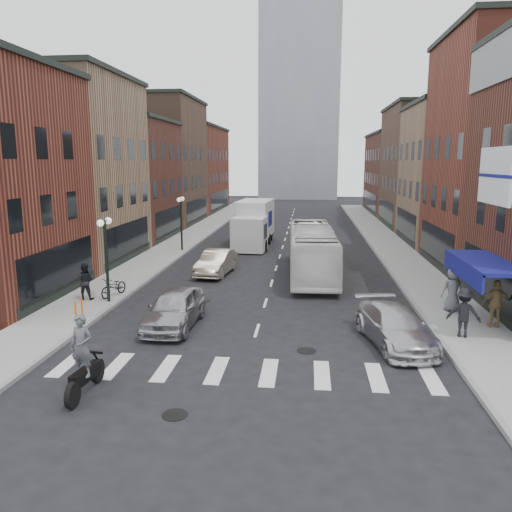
{
  "coord_description": "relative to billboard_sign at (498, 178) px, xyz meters",
  "views": [
    {
      "loc": [
        1.96,
        -18.06,
        6.7
      ],
      "look_at": [
        -0.47,
        5.11,
        2.27
      ],
      "focal_mm": 35.0,
      "sensor_mm": 36.0,
      "label": 1
    }
  ],
  "objects": [
    {
      "name": "ped_right_a",
      "position": [
        -0.7,
        0.23,
        -5.04
      ],
      "size": [
        1.34,
        0.93,
        1.88
      ],
      "primitive_type": "imported",
      "rotation": [
        0.0,
        0.0,
        2.85
      ],
      "color": "black",
      "rests_on": "sidewalk_right"
    },
    {
      "name": "box_truck",
      "position": [
        -10.96,
        20.83,
        -4.37
      ],
      "size": [
        2.85,
        8.34,
        3.57
      ],
      "rotation": [
        0.0,
        0.0,
        -0.06
      ],
      "color": "silver",
      "rests_on": "ground"
    },
    {
      "name": "distant_tower",
      "position": [
        -8.59,
        77.5,
        18.87
      ],
      "size": [
        14.0,
        14.0,
        50.0
      ],
      "primitive_type": "cube",
      "color": "#9399A0",
      "rests_on": "ground"
    },
    {
      "name": "ped_right_c",
      "position": [
        -0.2,
        3.61,
        -5.0
      ],
      "size": [
        1.09,
        0.85,
        1.96
      ],
      "primitive_type": "imported",
      "rotation": [
        0.0,
        0.0,
        3.41
      ],
      "color": "#5A5D61",
      "rests_on": "sidewalk_right"
    },
    {
      "name": "parked_bicycle",
      "position": [
        -16.09,
        4.43,
        -5.51
      ],
      "size": [
        1.13,
        1.92,
        0.95
      ],
      "primitive_type": "imported",
      "rotation": [
        0.0,
        0.0,
        -0.29
      ],
      "color": "black",
      "rests_on": "sidewalk_left"
    },
    {
      "name": "crosswalk_stripes",
      "position": [
        -8.59,
        -3.5,
        -6.13
      ],
      "size": [
        12.0,
        2.2,
        0.01
      ],
      "primitive_type": "cube",
      "color": "silver",
      "rests_on": "ground"
    },
    {
      "name": "ped_right_b",
      "position": [
        0.92,
        1.53,
        -5.02
      ],
      "size": [
        1.19,
        0.68,
        1.93
      ],
      "primitive_type": "imported",
      "rotation": [
        0.0,
        0.0,
        3.24
      ],
      "color": "olive",
      "rests_on": "sidewalk_right"
    },
    {
      "name": "bldg_right_far_b",
      "position": [
        6.41,
        48.5,
        -0.98
      ],
      "size": [
        10.3,
        16.2,
        10.3
      ],
      "color": "#4F271C",
      "rests_on": "ground"
    },
    {
      "name": "billboard_sign",
      "position": [
        0.0,
        0.0,
        0.0
      ],
      "size": [
        1.52,
        3.0,
        3.7
      ],
      "color": "black",
      "rests_on": "ground"
    },
    {
      "name": "curb_right",
      "position": [
        -1.59,
        21.5,
        -6.13
      ],
      "size": [
        0.2,
        74.0,
        0.16
      ],
      "primitive_type": "cube",
      "color": "gray",
      "rests_on": "ground"
    },
    {
      "name": "streetlamp_far",
      "position": [
        -15.99,
        17.5,
        -3.22
      ],
      "size": [
        0.32,
        1.22,
        4.11
      ],
      "color": "black",
      "rests_on": "ground"
    },
    {
      "name": "sidewalk_left",
      "position": [
        -17.09,
        21.5,
        -6.06
      ],
      "size": [
        3.0,
        74.0,
        0.15
      ],
      "primitive_type": "cube",
      "color": "gray",
      "rests_on": "ground"
    },
    {
      "name": "ground",
      "position": [
        -8.59,
        -0.5,
        -6.13
      ],
      "size": [
        160.0,
        160.0,
        0.0
      ],
      "primitive_type": "plane",
      "color": "black",
      "rests_on": "ground"
    },
    {
      "name": "motorcycle_rider",
      "position": [
        -12.99,
        -5.62,
        -4.99
      ],
      "size": [
        0.71,
        2.39,
        2.44
      ],
      "rotation": [
        0.0,
        0.0,
        -0.11
      ],
      "color": "black",
      "rests_on": "ground"
    },
    {
      "name": "curb_left",
      "position": [
        -15.59,
        21.5,
        -6.13
      ],
      "size": [
        0.2,
        74.0,
        0.16
      ],
      "primitive_type": "cube",
      "color": "gray",
      "rests_on": "ground"
    },
    {
      "name": "bldg_left_mid_b",
      "position": [
        -23.58,
        23.5,
        -0.98
      ],
      "size": [
        10.3,
        10.2,
        10.3
      ],
      "color": "#4F271C",
      "rests_on": "ground"
    },
    {
      "name": "awning_blue",
      "position": [
        0.34,
        2.0,
        -3.5
      ],
      "size": [
        1.8,
        5.0,
        0.78
      ],
      "color": "navy",
      "rests_on": "ground"
    },
    {
      "name": "bike_rack",
      "position": [
        -16.19,
        0.8,
        -5.58
      ],
      "size": [
        0.08,
        0.68,
        0.8
      ],
      "color": "#D8590C",
      "rests_on": "sidewalk_left"
    },
    {
      "name": "bldg_left_far_a",
      "position": [
        -23.58,
        34.5,
        0.52
      ],
      "size": [
        10.3,
        12.2,
        13.3
      ],
      "color": "#503928",
      "rests_on": "ground"
    },
    {
      "name": "curb_car",
      "position": [
        -3.35,
        -0.5,
        -5.44
      ],
      "size": [
        2.9,
        5.06,
        1.38
      ],
      "primitive_type": "imported",
      "rotation": [
        0.0,
        0.0,
        0.21
      ],
      "color": "silver",
      "rests_on": "ground"
    },
    {
      "name": "streetlamp_near",
      "position": [
        -15.99,
        3.5,
        -3.22
      ],
      "size": [
        0.32,
        1.22,
        4.11
      ],
      "color": "black",
      "rests_on": "ground"
    },
    {
      "name": "transit_bus",
      "position": [
        -6.36,
        10.64,
        -4.63
      ],
      "size": [
        2.93,
        10.86,
        3.0
      ],
      "primitive_type": "imported",
      "rotation": [
        0.0,
        0.0,
        0.04
      ],
      "color": "white",
      "rests_on": "ground"
    },
    {
      "name": "ped_left_solo",
      "position": [
        -17.24,
        3.74,
        -5.09
      ],
      "size": [
        0.89,
        0.55,
        1.79
      ],
      "primitive_type": "imported",
      "rotation": [
        0.0,
        0.0,
        3.19
      ],
      "color": "black",
      "rests_on": "sidewalk_left"
    },
    {
      "name": "bldg_left_mid_a",
      "position": [
        -23.58,
        13.5,
        0.02
      ],
      "size": [
        10.3,
        10.2,
        12.3
      ],
      "color": "#86664A",
      "rests_on": "ground"
    },
    {
      "name": "sedan_left_far",
      "position": [
        -12.05,
        10.35,
        -5.4
      ],
      "size": [
        2.04,
        4.57,
        1.46
      ],
      "primitive_type": "imported",
      "rotation": [
        0.0,
        0.0,
        -0.12
      ],
      "color": "#BEB19A",
      "rests_on": "ground"
    },
    {
      "name": "bldg_right_far_a",
      "position": [
        6.41,
        34.5,
        0.02
      ],
      "size": [
        10.3,
        12.2,
        12.3
      ],
      "color": "#503928",
      "rests_on": "ground"
    },
    {
      "name": "sedan_left_near",
      "position": [
        -12.0,
        0.66,
        -5.35
      ],
      "size": [
        1.96,
        4.64,
        1.57
      ],
      "primitive_type": "imported",
      "rotation": [
        0.0,
        0.0,
        -0.02
      ],
      "color": "#ABAAAF",
      "rests_on": "ground"
    },
    {
      "name": "bldg_left_far_b",
      "position": [
        -23.58,
        48.5,
        -0.48
      ],
      "size": [
        10.3,
        16.2,
        11.3
      ],
      "color": "maroon",
      "rests_on": "ground"
    },
    {
      "name": "bldg_right_mid_b",
      "position": [
        6.41,
        23.5,
        -0.48
      ],
      "size": [
        10.3,
        10.2,
        11.3
      ],
      "color": "#86664A",
      "rests_on": "ground"
    },
    {
      "name": "sidewalk_right",
      "position": [
        -0.09,
        21.5,
        -6.06
      ],
      "size": [
        3.0,
        74.0,
        0.15
      ],
      "primitive_type": "cube",
      "color": "gray",
      "rests_on": "ground"
    }
  ]
}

